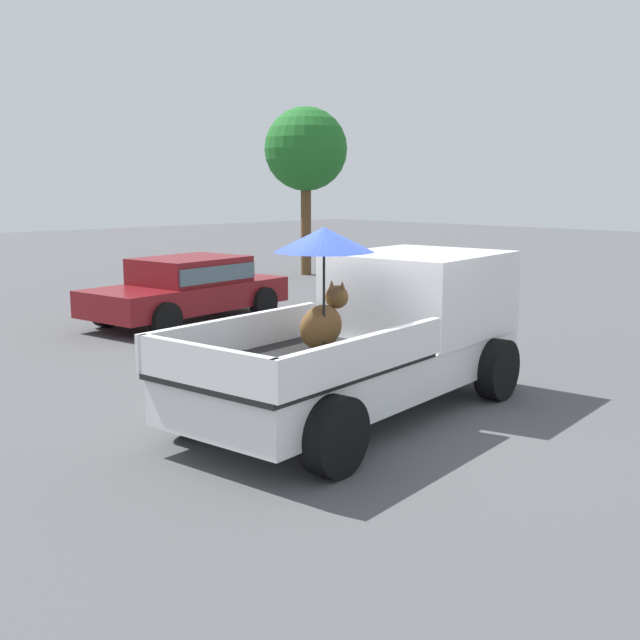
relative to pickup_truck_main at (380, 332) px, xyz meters
name	(u,v)px	position (x,y,z in m)	size (l,w,h in m)	color
ground_plane	(358,416)	(-0.47, -0.07, -0.96)	(80.00, 80.00, 0.00)	#4C4C4F
pickup_truck_main	(380,332)	(0.00, 0.00, 0.00)	(5.25, 2.78, 2.31)	black
parked_sedan_near	(188,286)	(1.84, 6.84, -0.22)	(4.51, 2.44, 1.33)	black
tree_by_lot	(306,150)	(9.47, 11.48, 2.87)	(2.55, 2.55, 5.15)	brown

